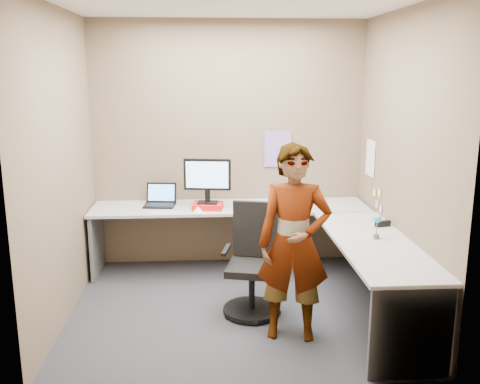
{
  "coord_description": "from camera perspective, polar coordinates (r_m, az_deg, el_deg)",
  "views": [
    {
      "loc": [
        -0.25,
        -4.6,
        2.16
      ],
      "look_at": [
        0.06,
        0.25,
        1.05
      ],
      "focal_mm": 40.0,
      "sensor_mm": 36.0,
      "label": 1
    }
  ],
  "objects": [
    {
      "name": "trackball_mouse",
      "position": [
        5.6,
        -3.97,
        -1.68
      ],
      "size": [
        0.12,
        0.08,
        0.07
      ],
      "color": "#B7B7BC",
      "rests_on": "desk"
    },
    {
      "name": "sticky_note_b",
      "position": [
        5.65,
        14.4,
        -1.28
      ],
      "size": [
        0.01,
        0.07,
        0.07
      ],
      "primitive_type": "cube",
      "color": "pink",
      "rests_on": "wall_right"
    },
    {
      "name": "office_chair",
      "position": [
        4.88,
        1.38,
        -8.26
      ],
      "size": [
        0.55,
        0.53,
        0.98
      ],
      "rotation": [
        0.0,
        0.0,
        -0.23
      ],
      "color": "black",
      "rests_on": "ground"
    },
    {
      "name": "wall_right",
      "position": [
        4.99,
        16.94,
        2.95
      ],
      "size": [
        0.0,
        2.7,
        2.7
      ],
      "primitive_type": "plane",
      "rotation": [
        1.57,
        0.0,
        -1.57
      ],
      "color": "brown",
      "rests_on": "ground"
    },
    {
      "name": "origami",
      "position": [
        5.53,
        -4.51,
        -1.83
      ],
      "size": [
        0.1,
        0.1,
        0.06
      ],
      "primitive_type": "cone",
      "color": "white",
      "rests_on": "desk"
    },
    {
      "name": "ceiling",
      "position": [
        4.64,
        -0.6,
        19.54
      ],
      "size": [
        3.0,
        3.0,
        0.0
      ],
      "primitive_type": "plane",
      "rotation": [
        3.14,
        0.0,
        0.0
      ],
      "color": "white",
      "rests_on": "wall_back"
    },
    {
      "name": "sticky_note_d",
      "position": [
        5.72,
        14.15,
        -0.06
      ],
      "size": [
        0.01,
        0.07,
        0.07
      ],
      "primitive_type": "cube",
      "color": "#F2E059",
      "rests_on": "wall_right"
    },
    {
      "name": "sticky_note_c",
      "position": [
        5.54,
        14.76,
        -1.78
      ],
      "size": [
        0.01,
        0.07,
        0.07
      ],
      "primitive_type": "cube",
      "color": "pink",
      "rests_on": "wall_right"
    },
    {
      "name": "desk",
      "position": [
        5.27,
        3.99,
        -4.5
      ],
      "size": [
        2.98,
        2.58,
        0.73
      ],
      "color": "#A9A9A9",
      "rests_on": "ground"
    },
    {
      "name": "stapler",
      "position": [
        5.18,
        14.99,
        -3.29
      ],
      "size": [
        0.16,
        0.07,
        0.05
      ],
      "primitive_type": "cube",
      "rotation": [
        0.0,
        0.0,
        0.21
      ],
      "color": "black",
      "rests_on": "desk"
    },
    {
      "name": "paper_ream",
      "position": [
        5.65,
        -3.46,
        -1.5
      ],
      "size": [
        0.34,
        0.27,
        0.06
      ],
      "primitive_type": "cube",
      "rotation": [
        0.0,
        0.0,
        -0.13
      ],
      "color": "red",
      "rests_on": "desk"
    },
    {
      "name": "sticky_note_a",
      "position": [
        5.57,
        14.63,
        -0.11
      ],
      "size": [
        0.01,
        0.07,
        0.07
      ],
      "primitive_type": "cube",
      "color": "#F2E059",
      "rests_on": "wall_right"
    },
    {
      "name": "monitor",
      "position": [
        5.6,
        -3.51,
        1.6
      ],
      "size": [
        0.49,
        0.17,
        0.47
      ],
      "rotation": [
        0.0,
        0.0,
        -0.13
      ],
      "color": "black",
      "rests_on": "paper_ream"
    },
    {
      "name": "wall_back",
      "position": [
        5.96,
        -1.23,
        5.06
      ],
      "size": [
        3.0,
        0.0,
        3.0
      ],
      "primitive_type": "plane",
      "rotation": [
        1.57,
        0.0,
        0.0
      ],
      "color": "brown",
      "rests_on": "ground"
    },
    {
      "name": "laptop",
      "position": [
        5.85,
        -8.49,
        -0.83
      ],
      "size": [
        0.35,
        0.31,
        0.23
      ],
      "rotation": [
        0.0,
        0.0,
        -0.11
      ],
      "color": "black",
      "rests_on": "desk"
    },
    {
      "name": "person",
      "position": [
        4.33,
        5.78,
        -5.46
      ],
      "size": [
        0.64,
        0.47,
        1.61
      ],
      "primitive_type": "imported",
      "rotation": [
        0.0,
        0.0,
        -0.16
      ],
      "color": "#999399",
      "rests_on": "ground"
    },
    {
      "name": "ground",
      "position": [
        5.09,
        -0.52,
        -12.25
      ],
      "size": [
        3.0,
        3.0,
        0.0
      ],
      "primitive_type": "plane",
      "color": "#2A2A2F",
      "rests_on": "ground"
    },
    {
      "name": "wall_left",
      "position": [
        4.84,
        -18.61,
        2.54
      ],
      "size": [
        0.0,
        2.7,
        2.7
      ],
      "primitive_type": "plane",
      "rotation": [
        1.57,
        0.0,
        1.57
      ],
      "color": "brown",
      "rests_on": "ground"
    },
    {
      "name": "calendar_purple",
      "position": [
        6.01,
        4.04,
        4.6
      ],
      "size": [
        0.3,
        0.01,
        0.4
      ],
      "primitive_type": "cube",
      "color": "#846BB7",
      "rests_on": "wall_back"
    },
    {
      "name": "flower",
      "position": [
        4.77,
        14.41,
        -3.21
      ],
      "size": [
        0.07,
        0.07,
        0.22
      ],
      "color": "brown",
      "rests_on": "desk"
    },
    {
      "name": "calendar_white",
      "position": [
        5.84,
        13.74,
        3.53
      ],
      "size": [
        0.01,
        0.28,
        0.38
      ],
      "primitive_type": "cube",
      "color": "white",
      "rests_on": "wall_right"
    }
  ]
}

